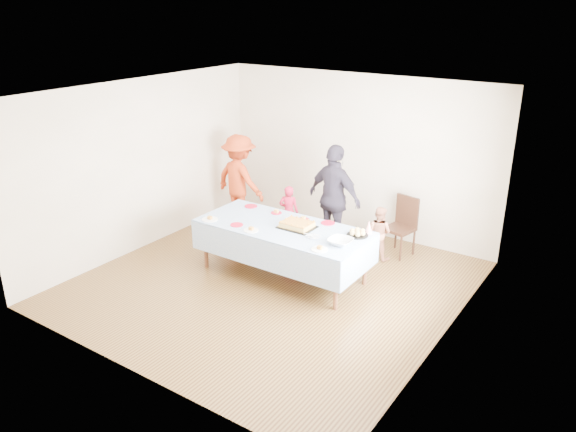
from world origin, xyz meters
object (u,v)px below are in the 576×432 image
(birthday_cake, at_px, (297,225))
(party_table, at_px, (283,230))
(dining_chair, at_px, (403,223))
(adult_left, at_px, (240,180))

(birthday_cake, bearing_deg, party_table, -160.86)
(party_table, distance_m, dining_chair, 2.04)
(adult_left, bearing_deg, dining_chair, -165.28)
(party_table, relative_size, dining_chair, 2.66)
(party_table, distance_m, birthday_cake, 0.23)
(birthday_cake, distance_m, adult_left, 2.38)
(party_table, height_order, dining_chair, dining_chair)
(dining_chair, bearing_deg, party_table, -111.18)
(dining_chair, relative_size, adult_left, 0.58)
(party_table, height_order, adult_left, adult_left)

